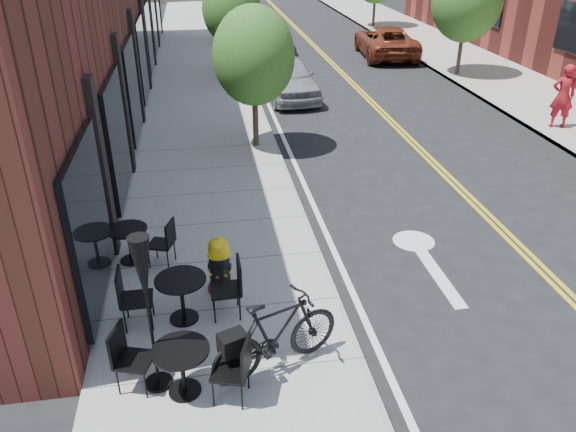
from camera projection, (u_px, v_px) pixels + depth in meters
ground at (364, 363)px, 8.29m from camera, size 120.00×120.00×0.00m
sidewalk_near at (206, 137)px, 16.70m from camera, size 4.00×70.00×0.12m
sidewalk_far at (574, 117)px, 18.40m from camera, size 4.00×70.00×0.12m
building_near at (53, 1)px, 17.95m from camera, size 5.00×28.00×7.00m
tree_near_a at (254, 56)px, 14.84m from camera, size 2.20×2.20×3.81m
tree_near_b at (232, 9)px, 21.76m from camera, size 2.30×2.30×3.98m
fire_hydrant at (220, 265)px, 9.52m from camera, size 0.57×0.57×1.05m
bicycle_right at (276, 335)px, 7.76m from camera, size 2.07×1.28×1.20m
bistro_set_a at (182, 364)px, 7.42m from camera, size 1.82×0.98×0.96m
bistro_set_b at (129, 240)px, 10.35m from camera, size 1.71×0.94×0.90m
bistro_set_c at (182, 293)px, 8.79m from camera, size 1.85×0.82×1.00m
patio_umbrella at (144, 283)px, 6.98m from camera, size 0.38×0.38×2.34m
parked_car_a at (286, 77)px, 20.37m from camera, size 2.12×4.46×1.47m
parked_car_b at (269, 34)px, 28.10m from camera, size 1.69×4.44×1.45m
parked_car_c at (245, 22)px, 31.82m from camera, size 2.27×4.81×1.35m
parked_car_far at (386, 41)px, 26.46m from camera, size 2.84×5.31×1.42m
pedestrian at (563, 96)px, 16.94m from camera, size 0.80×0.64×1.93m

